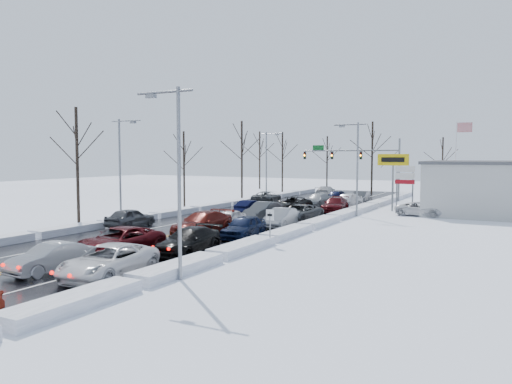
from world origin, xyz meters
The scene contains 44 objects.
ground centered at (0.00, 0.00, 0.00)m, with size 160.00×160.00×0.00m, color white.
road_surface centered at (0.00, 2.00, 0.01)m, with size 14.00×84.00×0.01m, color black.
snow_bank_left centered at (-7.60, 2.00, 0.00)m, with size 1.51×72.00×0.54m, color white.
snow_bank_right centered at (7.60, 2.00, 0.00)m, with size 1.51×72.00×0.54m, color white.
traffic_signal_mast centered at (3.45, 27.99, 5.48)m, with size 13.28×0.39×8.00m.
tires_plus_sign centered at (10.50, 15.99, 4.99)m, with size 3.20×0.34×6.00m.
used_vehicles_sign centered at (10.50, 22.00, 3.32)m, with size 2.20×0.22×4.65m.
speed_limit_sign centered at (8.20, -8.00, 1.63)m, with size 0.55×0.09×2.35m.
flagpole centered at (15.17, 30.00, 5.93)m, with size 1.87×1.20×10.00m.
streetlight_se centered at (8.30, -18.00, 5.31)m, with size 3.20×0.25×9.00m.
streetlight_ne centered at (8.30, 10.00, 5.31)m, with size 3.20×0.25×9.00m.
streetlight_sw centered at (-8.30, -4.00, 5.31)m, with size 3.20×0.25×9.00m.
streetlight_nw centered at (-8.30, 24.00, 5.31)m, with size 3.20×0.25×9.00m.
tree_left_b centered at (-11.50, -6.00, 6.99)m, with size 4.00×4.00×10.00m.
tree_left_c centered at (-10.50, 8.00, 5.94)m, with size 3.40×3.40×8.50m.
tree_left_d centered at (-11.20, 22.00, 7.33)m, with size 4.20×4.20×10.50m.
tree_left_e centered at (-10.80, 34.00, 6.64)m, with size 3.80×3.80×9.50m.
tree_far_a centered at (-18.00, 40.00, 6.99)m, with size 4.00×4.00×10.00m.
tree_far_b centered at (-6.00, 41.00, 6.29)m, with size 3.60×3.60×9.00m.
tree_far_c centered at (2.00, 39.00, 7.68)m, with size 4.40×4.40×11.00m.
tree_far_d centered at (12.00, 40.50, 5.94)m, with size 3.40×3.40×8.50m.
queued_car_1 centered at (1.90, -19.85, 0.00)m, with size 1.54×4.42×1.46m, color #9C9FA4.
queued_car_2 centered at (1.76, -14.92, 0.00)m, with size 2.68×5.81×1.62m, color #45090D.
queued_car_3 centered at (1.83, -6.47, 0.00)m, with size 2.39×5.89×1.71m, color #500F0A.
queued_car_4 centered at (1.65, -2.53, 0.00)m, with size 1.71×4.25×1.45m, color white.
queued_car_5 centered at (1.59, 3.74, 0.00)m, with size 1.66×4.76×1.57m, color #424548.
queued_car_6 centered at (1.60, 9.83, 0.00)m, with size 2.69×5.83×1.62m, color black.
queued_car_7 centered at (1.62, 17.30, 0.00)m, with size 2.00×4.91×1.43m, color #93969A.
queued_car_8 centered at (1.94, 22.86, 0.00)m, with size 1.75×4.36×1.48m, color black.
queued_car_10 centered at (5.19, -19.25, 0.00)m, with size 2.59×5.63×1.56m, color silver.
queued_car_11 centered at (5.10, -12.63, 0.00)m, with size 2.13×5.25×1.52m, color black.
queued_car_12 centered at (5.28, -6.35, 0.00)m, with size 1.91×4.76×1.62m, color black.
queued_car_13 centered at (5.23, 0.01, 0.00)m, with size 1.62×4.63×1.53m, color gray.
queued_car_14 centered at (5.07, 4.16, 0.00)m, with size 2.42×5.24×1.46m, color #404345.
queued_car_15 centered at (5.38, 12.68, 0.00)m, with size 2.10×5.16×1.50m, color #43090D.
queued_car_16 centered at (5.30, 16.91, 0.00)m, with size 2.01×5.00×1.70m, color white.
queued_car_17 centered at (5.08, 22.64, 0.00)m, with size 1.58×4.52×1.49m, color #404245.
oncoming_car_0 centered at (-1.59, 7.02, 0.00)m, with size 1.46×4.18×1.38m, color black.
oncoming_car_1 centered at (-5.06, 17.42, 0.00)m, with size 2.45×5.32×1.48m, color #3C3F41.
oncoming_car_2 centered at (-1.64, 28.90, 0.00)m, with size 2.24×5.51×1.60m, color silver.
oncoming_car_3 centered at (-5.45, -6.13, 0.00)m, with size 1.88×4.66×1.59m, color #424548.
parked_car_0 centered at (13.94, 13.05, 0.00)m, with size 2.21×4.80×1.33m, color silver.
parked_car_1 centered at (17.04, 17.32, 0.00)m, with size 1.98×4.88×1.41m, color #3D4042.
parked_car_2 centered at (14.99, 22.91, 0.00)m, with size 1.65×4.10×1.40m, color #BCBCBE.
Camera 1 is at (22.63, -36.66, 5.85)m, focal length 35.00 mm.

